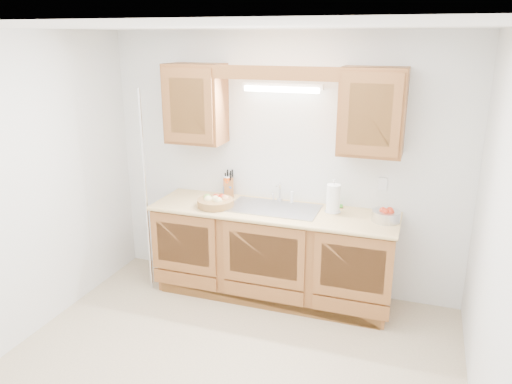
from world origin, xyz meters
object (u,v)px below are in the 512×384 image
at_px(knife_block, 229,187).
at_px(paper_towel, 333,199).
at_px(fruit_basket, 216,202).
at_px(apple_bowl, 386,215).

relative_size(knife_block, paper_towel, 0.89).
xyz_separation_m(fruit_basket, apple_bowl, (1.56, 0.12, 0.01)).
relative_size(knife_block, apple_bowl, 0.98).
xyz_separation_m(knife_block, paper_towel, (1.08, -0.14, 0.03)).
height_order(knife_block, apple_bowl, knife_block).
bearing_deg(paper_towel, knife_block, 172.76).
bearing_deg(apple_bowl, fruit_basket, -175.71).
height_order(fruit_basket, apple_bowl, apple_bowl).
relative_size(fruit_basket, apple_bowl, 1.24).
height_order(knife_block, paper_towel, paper_towel).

